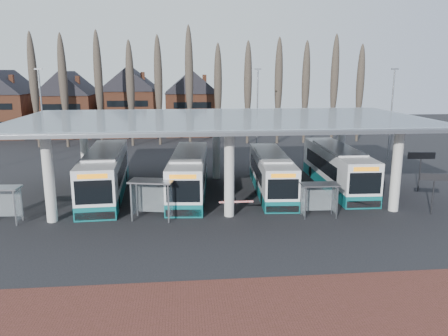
{
  "coord_description": "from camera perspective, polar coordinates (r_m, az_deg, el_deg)",
  "views": [
    {
      "loc": [
        -3.2,
        -26.44,
        9.97
      ],
      "look_at": [
        0.08,
        7.0,
        2.43
      ],
      "focal_mm": 35.0,
      "sensor_mm": 36.0,
      "label": 1
    }
  ],
  "objects": [
    {
      "name": "lamp_post_b",
      "position": [
        53.45,
        4.37,
        7.64
      ],
      "size": [
        0.8,
        0.16,
        10.17
      ],
      "color": "slate",
      "rests_on": "ground"
    },
    {
      "name": "lamp_post_a",
      "position": [
        50.86,
        -22.64,
        6.46
      ],
      "size": [
        0.8,
        0.16,
        10.17
      ],
      "color": "slate",
      "rests_on": "ground"
    },
    {
      "name": "bus_2",
      "position": [
        36.68,
        6.18,
        -0.71
      ],
      "size": [
        3.25,
        11.88,
        3.26
      ],
      "rotation": [
        0.0,
        0.0,
        -0.06
      ],
      "color": "silver",
      "rests_on": "ground"
    },
    {
      "name": "station_canopy",
      "position": [
        34.86,
        -0.29,
        5.59
      ],
      "size": [
        32.0,
        16.0,
        6.34
      ],
      "color": "beige",
      "rests_on": "ground"
    },
    {
      "name": "barrier",
      "position": [
        30.58,
        1.58,
        -4.55
      ],
      "size": [
        2.4,
        0.65,
        1.2
      ],
      "rotation": [
        0.0,
        0.0,
        0.0
      ],
      "color": "black",
      "rests_on": "ground"
    },
    {
      "name": "info_sign_0",
      "position": [
        33.72,
        25.79,
        -1.45
      ],
      "size": [
        1.96,
        0.61,
        2.97
      ],
      "rotation": [
        0.0,
        0.0,
        -0.26
      ],
      "color": "black",
      "rests_on": "ground"
    },
    {
      "name": "shelter_1",
      "position": [
        30.03,
        -9.32,
        -2.92
      ],
      "size": [
        3.21,
        2.1,
        2.75
      ],
      "rotation": [
        0.0,
        0.0,
        -0.22
      ],
      "color": "gray",
      "rests_on": "ground"
    },
    {
      "name": "bus_1",
      "position": [
        35.98,
        -4.59,
        -0.8
      ],
      "size": [
        3.68,
        12.59,
        3.45
      ],
      "rotation": [
        0.0,
        0.0,
        -0.08
      ],
      "color": "silver",
      "rests_on": "ground"
    },
    {
      "name": "info_sign_1",
      "position": [
        39.77,
        24.36,
        1.12
      ],
      "size": [
        2.24,
        0.38,
        3.33
      ],
      "rotation": [
        0.0,
        0.0,
        -0.11
      ],
      "color": "black",
      "rests_on": "ground"
    },
    {
      "name": "ground",
      "position": [
        28.44,
        1.23,
        -7.87
      ],
      "size": [
        140.0,
        140.0,
        0.0
      ],
      "primitive_type": "plane",
      "color": "black",
      "rests_on": "ground"
    },
    {
      "name": "lamp_post_c",
      "position": [
        52.12,
        21.01,
        6.72
      ],
      "size": [
        0.8,
        0.16,
        10.17
      ],
      "color": "slate",
      "rests_on": "ground"
    },
    {
      "name": "bus_0",
      "position": [
        36.8,
        -15.26,
        -0.74
      ],
      "size": [
        3.5,
        13.33,
        3.67
      ],
      "rotation": [
        0.0,
        0.0,
        0.05
      ],
      "color": "silver",
      "rests_on": "ground"
    },
    {
      "name": "bus_3",
      "position": [
        39.17,
        14.52,
        0.0
      ],
      "size": [
        3.12,
        12.8,
        3.54
      ],
      "rotation": [
        0.0,
        0.0,
        -0.03
      ],
      "color": "silver",
      "rests_on": "ground"
    },
    {
      "name": "poplar_row",
      "position": [
        59.54,
        -2.57,
        11.49
      ],
      "size": [
        45.1,
        1.1,
        14.5
      ],
      "color": "#473D33",
      "rests_on": "ground"
    },
    {
      "name": "shelter_2",
      "position": [
        30.89,
        12.3,
        -3.12
      ],
      "size": [
        2.58,
        1.33,
        2.38
      ],
      "rotation": [
        0.0,
        0.0,
        -0.02
      ],
      "color": "gray",
      "rests_on": "ground"
    },
    {
      "name": "townhouse_row",
      "position": [
        71.67,
        -15.88,
        8.95
      ],
      "size": [
        36.8,
        10.3,
        12.25
      ],
      "color": "brown",
      "rests_on": "ground"
    },
    {
      "name": "shelter_0",
      "position": [
        32.44,
        -27.18,
        -3.35
      ],
      "size": [
        2.74,
        1.47,
        2.49
      ],
      "rotation": [
        0.0,
        0.0,
        -0.05
      ],
      "color": "gray",
      "rests_on": "ground"
    }
  ]
}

